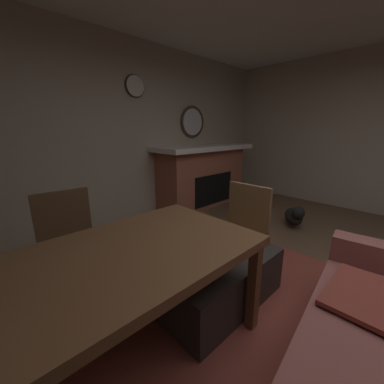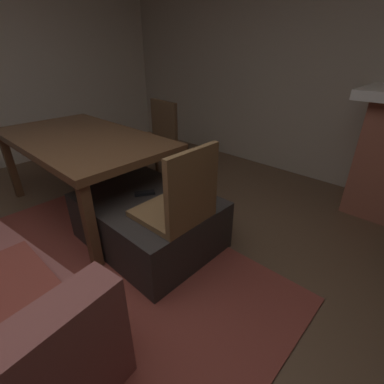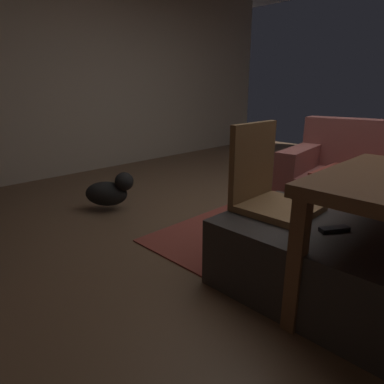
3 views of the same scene
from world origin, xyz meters
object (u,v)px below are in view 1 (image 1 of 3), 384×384
tv_remote (202,253)px  wall_clock (135,86)px  dining_chair_south (69,240)px  small_dog (294,216)px  dining_table (114,268)px  ottoman_coffee_table (210,274)px  dining_chair_west (241,228)px  round_wall_mirror (193,122)px  fireplace (203,175)px

tv_remote → wall_clock: bearing=-77.7°
dining_chair_south → small_dog: dining_chair_south is taller
tv_remote → dining_table: dining_table is taller
ottoman_coffee_table → small_dog: 2.02m
dining_chair_west → wall_clock: 2.70m
round_wall_mirror → small_dog: size_ratio=1.28×
fireplace → wall_clock: bearing=-13.3°
dining_table → wall_clock: 3.03m
dining_chair_west → wall_clock: wall_clock is taller
fireplace → ottoman_coffee_table: fireplace is taller
ottoman_coffee_table → dining_chair_west: 0.52m
dining_chair_west → small_dog: bearing=-174.8°
ottoman_coffee_table → dining_table: 0.98m
fireplace → wall_clock: size_ratio=6.25×
fireplace → tv_remote: fireplace is taller
tv_remote → small_dog: tv_remote is taller
tv_remote → dining_table: 0.84m
fireplace → ottoman_coffee_table: size_ratio=1.90×
small_dog → dining_chair_south: bearing=-14.3°
fireplace → tv_remote: size_ratio=12.74×
fireplace → dining_chair_south: (2.74, 1.03, -0.05)m
round_wall_mirror → tv_remote: 3.11m
ottoman_coffee_table → small_dog: bearing=-176.8°
fireplace → dining_chair_west: 2.42m
small_dog → fireplace: bearing=-85.9°
round_wall_mirror → dining_table: 3.63m
dining_chair_west → small_dog: (-1.61, -0.15, -0.33)m
tv_remote → dining_chair_south: bearing=-14.3°
tv_remote → wall_clock: (-0.74, -2.13, 1.64)m
ottoman_coffee_table → dining_table: size_ratio=0.61×
wall_clock → small_dog: bearing=123.1°
fireplace → ottoman_coffee_table: bearing=44.8°
tv_remote → dining_chair_south: 1.14m
dining_table → ottoman_coffee_table: bearing=-177.7°
round_wall_mirror → ottoman_coffee_table: round_wall_mirror is taller
tv_remote → round_wall_mirror: bearing=-100.9°
dining_chair_west → tv_remote: bearing=-7.6°
round_wall_mirror → small_dog: bearing=93.5°
round_wall_mirror → ottoman_coffee_table: 3.18m
fireplace → round_wall_mirror: size_ratio=3.46×
ottoman_coffee_table → dining_chair_south: dining_chair_south is taller
ottoman_coffee_table → round_wall_mirror: bearing=-131.1°
round_wall_mirror → dining_chair_south: bearing=25.7°
dining_table → dining_chair_west: size_ratio=1.88×
fireplace → small_dog: bearing=94.1°
round_wall_mirror → ottoman_coffee_table: bearing=48.9°
ottoman_coffee_table → tv_remote: size_ratio=6.69×
dining_chair_south → wall_clock: bearing=-139.3°
tv_remote → dining_chair_south: (0.79, -0.81, 0.10)m
wall_clock → dining_table: bearing=54.9°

